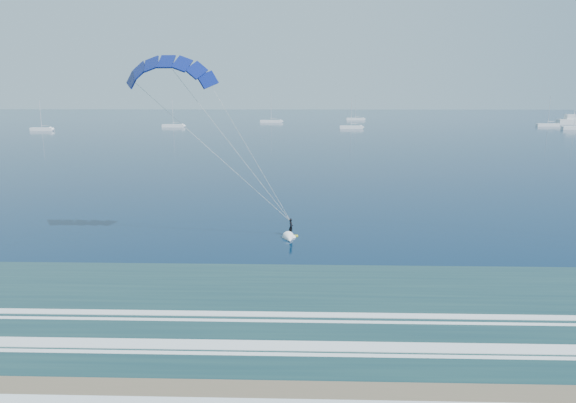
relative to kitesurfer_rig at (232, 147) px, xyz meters
The scene contains 9 objects.
kitesurfer_rig is the anchor object (origin of this frame).
motor_yacht 232.13m from the kitesurfer_rig, 56.28° to the left, with size 16.11×4.30×6.51m.
sailboat_0 171.56m from the kitesurfer_rig, 122.12° to the left, with size 8.09×2.40×11.09m.
sailboat_1 174.69m from the kitesurfer_rig, 105.82° to the left, with size 9.03×2.40×12.36m.
sailboat_2 205.08m from the kitesurfer_rig, 92.60° to the left, with size 10.45×2.40×13.85m.
sailboat_3 162.72m from the kitesurfer_rig, 81.12° to the left, with size 8.97×2.40×12.42m.
sailboat_4 231.90m from the kitesurfer_rig, 81.67° to the left, with size 9.40×2.40×12.69m.
sailboat_5 209.63m from the kitesurfer_rig, 58.35° to the left, with size 9.30×2.40×12.61m.
sailboat_6 193.78m from the kitesurfer_rig, 55.05° to the left, with size 9.13×2.40×12.32m.
Camera 1 is at (-1.28, -19.86, 13.28)m, focal length 32.00 mm.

